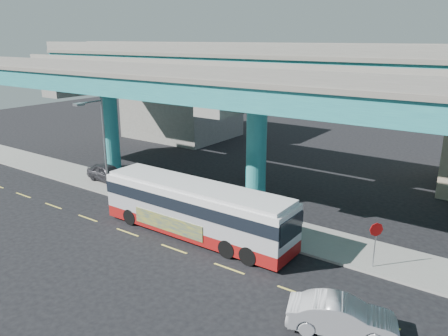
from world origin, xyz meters
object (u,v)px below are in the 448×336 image
Objects in this scene: transit_bus at (196,208)px; sedan at (342,316)px; parked_car at (108,173)px; street_lamp at (98,133)px; stop_sign at (376,235)px.

transit_bus is 2.74× the size of sedan.
street_lamp is (2.04, -2.31, 4.18)m from parked_car.
transit_bus reaches higher than parked_car.
stop_sign is (-0.53, 6.08, 1.25)m from sedan.
transit_bus is 3.04× the size of parked_car.
sedan is 1.89× the size of stop_sign.
parked_car is 5.20m from street_lamp.
transit_bus is 10.72m from stop_sign.
transit_bus is 11.74m from sedan.
sedan is at bearing -13.81° from street_lamp.
parked_car is at bearing 52.27° from sedan.
street_lamp is 21.48m from stop_sign.
parked_car is at bearing 152.02° from stop_sign.
parked_car is (-23.82, 7.66, 0.13)m from sedan.
stop_sign is (23.29, -1.58, 1.13)m from parked_car.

